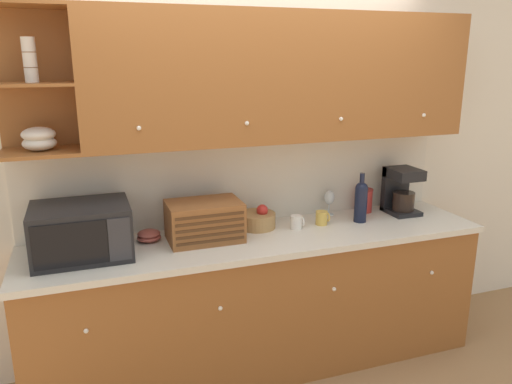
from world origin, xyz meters
TOP-DOWN VIEW (x-y plane):
  - ground_plane at (0.00, 0.00)m, footprint 24.00×24.00m
  - wall_back at (0.00, 0.03)m, footprint 5.31×0.06m
  - counter_unit at (0.00, -0.32)m, footprint 2.93×0.66m
  - backsplash_panel at (0.00, -0.01)m, footprint 2.91×0.01m
  - upper_cabinets at (0.17, -0.17)m, footprint 2.91×0.36m
  - microwave at (-1.07, -0.30)m, footprint 0.53×0.42m
  - bowl_stack_on_counter at (-0.69, -0.18)m, footprint 0.15×0.15m
  - bread_box at (-0.36, -0.28)m, footprint 0.45×0.31m
  - fruit_basket at (0.03, -0.17)m, footprint 0.25×0.25m
  - mug at (0.26, -0.28)m, footprint 0.09×0.08m
  - mug_blue_second at (0.46, -0.26)m, footprint 0.09×0.08m
  - wine_glass at (0.61, -0.08)m, footprint 0.07×0.07m
  - wine_bottle at (0.74, -0.29)m, footprint 0.09×0.09m
  - storage_canister at (0.89, -0.10)m, footprint 0.11×0.11m
  - coffee_maker at (1.12, -0.20)m, footprint 0.21×0.24m

SIDE VIEW (x-z plane):
  - ground_plane at x=0.00m, z-range 0.00..0.00m
  - counter_unit at x=0.00m, z-range 0.00..0.92m
  - bowl_stack_on_counter at x=-0.69m, z-range 0.92..0.99m
  - mug at x=0.26m, z-range 0.92..1.01m
  - mug_blue_second at x=0.46m, z-range 0.92..1.02m
  - fruit_basket at x=0.03m, z-range 0.90..1.06m
  - storage_canister at x=0.89m, z-range 0.92..1.10m
  - bread_box at x=-0.36m, z-range 0.92..1.17m
  - wine_glass at x=0.61m, z-range 0.95..1.14m
  - microwave at x=-1.07m, z-range 0.92..1.22m
  - wine_bottle at x=0.74m, z-range 0.91..1.25m
  - coffee_maker at x=1.12m, z-range 0.92..1.26m
  - backsplash_panel at x=0.00m, z-range 0.92..1.50m
  - wall_back at x=0.00m, z-range 0.00..2.60m
  - upper_cabinets at x=0.17m, z-range 1.50..2.29m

